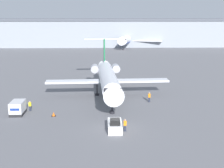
# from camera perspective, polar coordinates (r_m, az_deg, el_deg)

# --- Properties ---
(ground_plane) EXTENTS (600.00, 600.00, 0.00)m
(ground_plane) POSITION_cam_1_polar(r_m,az_deg,el_deg) (43.41, 0.55, -8.46)
(ground_plane) COLOR slate
(terminal_building) EXTENTS (180.00, 16.80, 14.01)m
(terminal_building) POSITION_cam_1_polar(r_m,az_deg,el_deg) (160.76, -1.24, 9.40)
(terminal_building) COLOR #8C939E
(terminal_building) RESTS_ON ground
(airplane_main) EXTENTS (23.94, 28.59, 10.37)m
(airplane_main) POSITION_cam_1_polar(r_m,az_deg,el_deg) (60.32, -0.79, 1.19)
(airplane_main) COLOR silver
(airplane_main) RESTS_ON ground
(pushback_tug) EXTENTS (1.91, 4.14, 1.90)m
(pushback_tug) POSITION_cam_1_polar(r_m,az_deg,el_deg) (43.11, 0.52, -7.60)
(pushback_tug) COLOR silver
(pushback_tug) RESTS_ON ground
(luggage_cart) EXTENTS (1.99, 3.51, 2.12)m
(luggage_cart) POSITION_cam_1_polar(r_m,az_deg,el_deg) (52.14, -16.86, -4.18)
(luggage_cart) COLOR #232326
(luggage_cart) RESTS_ON ground
(worker_near_tug) EXTENTS (0.40, 0.24, 1.72)m
(worker_near_tug) POSITION_cam_1_polar(r_m,az_deg,el_deg) (42.82, 2.40, -7.49)
(worker_near_tug) COLOR #232838
(worker_near_tug) RESTS_ON ground
(worker_by_wing) EXTENTS (0.40, 0.26, 1.83)m
(worker_by_wing) POSITION_cam_1_polar(r_m,az_deg,el_deg) (57.18, 6.83, -2.36)
(worker_by_wing) COLOR #232838
(worker_by_wing) RESTS_ON ground
(worker_on_apron) EXTENTS (0.40, 0.24, 1.69)m
(worker_on_apron) POSITION_cam_1_polar(r_m,az_deg,el_deg) (53.41, -14.77, -3.86)
(worker_on_apron) COLOR #232838
(worker_on_apron) RESTS_ON ground
(traffic_cone_left) EXTENTS (0.69, 0.69, 0.65)m
(traffic_cone_left) POSITION_cam_1_polar(r_m,az_deg,el_deg) (49.99, -10.64, -5.46)
(traffic_cone_left) COLOR black
(traffic_cone_left) RESTS_ON ground
(airplane_parked_far_left) EXTENTS (33.70, 30.55, 11.22)m
(airplane_parked_far_left) POSITION_cam_1_polar(r_m,az_deg,el_deg) (155.41, 2.84, 8.24)
(airplane_parked_far_left) COLOR white
(airplane_parked_far_left) RESTS_ON ground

